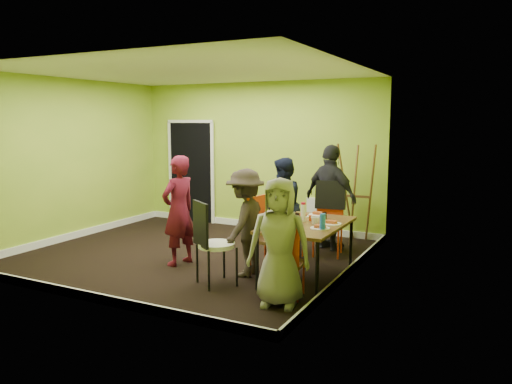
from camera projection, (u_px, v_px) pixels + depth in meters
ground at (192, 255)px, 7.80m from camera, size 5.00×5.00×0.00m
room_walls at (192, 192)px, 7.70m from camera, size 5.04×4.54×2.82m
dining_table at (307, 227)px, 6.51m from camera, size 0.90×1.50×0.75m
chair_left_far at (286, 224)px, 7.70m from camera, size 0.48×0.48×0.87m
chair_left_near at (264, 231)px, 6.71m from camera, size 0.50×0.49×1.07m
chair_back_end at (330, 202)px, 7.84m from camera, size 0.55×0.62×1.13m
chair_front_end at (286, 257)px, 5.80m from camera, size 0.42×0.42×0.89m
chair_bentwood at (211, 239)px, 6.27m from camera, size 0.59×0.59×1.09m
easel at (357, 194)px, 8.47m from camera, size 0.68×0.64×1.70m
plate_near_left at (301, 217)px, 6.93m from camera, size 0.21×0.21×0.01m
plate_near_right at (272, 227)px, 6.26m from camera, size 0.26×0.26×0.01m
plate_far_back at (318, 215)px, 7.06m from camera, size 0.26×0.26×0.01m
plate_far_front at (289, 231)px, 6.02m from camera, size 0.23×0.23×0.01m
plate_wall_back at (331, 224)px, 6.45m from camera, size 0.25×0.25×0.01m
plate_wall_front at (320, 228)px, 6.18m from camera, size 0.24×0.24×0.01m
thermos at (303, 213)px, 6.60m from camera, size 0.06×0.06×0.23m
blue_bottle at (323, 222)px, 6.09m from camera, size 0.07×0.07×0.20m
orange_bottle at (310, 218)px, 6.66m from camera, size 0.04×0.04×0.07m
glass_mid at (297, 216)px, 6.72m from camera, size 0.06×0.06×0.10m
glass_back at (324, 215)px, 6.82m from camera, size 0.06×0.06×0.09m
glass_front at (296, 227)px, 6.03m from camera, size 0.06×0.06×0.11m
cup_a at (287, 222)px, 6.37m from camera, size 0.12×0.12×0.10m
cup_b at (315, 221)px, 6.43m from camera, size 0.11×0.11×0.10m
person_standing at (179, 211)px, 7.17m from camera, size 0.49×0.64×1.59m
person_left_far at (283, 205)px, 7.92m from camera, size 0.65×0.79×1.50m
person_left_near at (245, 223)px, 6.67m from camera, size 0.59×0.97×1.45m
person_back_end at (331, 198)px, 8.02m from camera, size 1.08×0.77×1.70m
person_front_end at (279, 242)px, 5.58m from camera, size 0.80×0.61×1.46m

